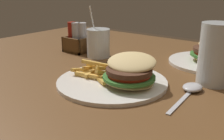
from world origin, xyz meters
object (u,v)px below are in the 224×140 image
Objects in this scene: meal_plate_far at (211,56)px; juice_glass at (98,44)px; meal_plate_near at (120,76)px; condiment_caddy at (77,40)px; spoon at (192,88)px; beer_glass at (216,57)px.

juice_glass is at bearing -155.60° from meal_plate_far.
juice_glass reaches higher than meal_plate_near.
meal_plate_far is 2.32× the size of condiment_caddy.
condiment_caddy reaches higher than meal_plate_far.
condiment_caddy is at bearing 176.95° from juice_glass.
condiment_caddy reaches higher than meal_plate_near.
meal_plate_near is 1.56× the size of spoon.
spoon is 0.27m from meal_plate_far.
meal_plate_near is 1.62× the size of juice_glass.
juice_glass is 0.96× the size of spoon.
meal_plate_near is at bearing -109.79° from meal_plate_far.
beer_glass is 0.20m from meal_plate_far.
juice_glass is at bearing -3.05° from condiment_caddy.
beer_glass is 0.42m from juice_glass.
meal_plate_near is 0.26m from beer_glass.
beer_glass reaches higher than meal_plate_near.
condiment_caddy is (-0.11, 0.01, -0.00)m from juice_glass.
juice_glass is at bearing 71.27° from spoon.
meal_plate_near is 0.37m from meal_plate_far.
juice_glass is 0.11m from condiment_caddy.
spoon is at bearing -12.42° from condiment_caddy.
spoon is (-0.02, -0.09, -0.07)m from beer_glass.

